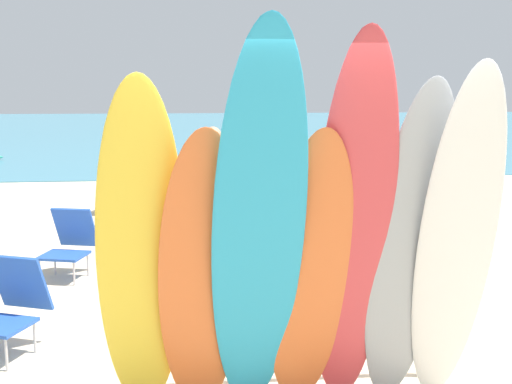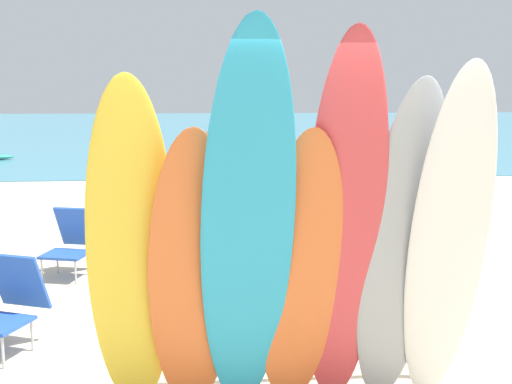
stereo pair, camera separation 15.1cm
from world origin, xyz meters
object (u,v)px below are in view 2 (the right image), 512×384
(surfboard_white_6, at_px, (447,249))
(beachgoer_photographing, at_px, (263,159))
(surfboard_orange_1, at_px, (192,281))
(beachgoer_midbeach, at_px, (216,181))
(beachgoer_near_rack, at_px, (127,166))
(surfboard_orange_3, at_px, (300,278))
(beachgoer_strolling, at_px, (307,203))
(beach_chair_red, at_px, (8,301))
(beach_chair_striped, at_px, (72,240))
(surfboard_yellow_0, at_px, (132,258))
(surfboard_red_4, at_px, (344,235))
(beachgoer_by_water, at_px, (279,164))
(surfboard_rack, at_px, (281,312))
(surfboard_teal_2, at_px, (247,239))
(surfboard_grey_5, at_px, (400,253))

(surfboard_white_6, height_order, beachgoer_photographing, surfboard_white_6)
(surfboard_orange_1, height_order, beachgoer_midbeach, surfboard_orange_1)
(beachgoer_photographing, distance_m, beachgoer_near_rack, 2.57)
(beachgoer_midbeach, bearing_deg, surfboard_white_6, 105.33)
(surfboard_orange_3, xyz_separation_m, beachgoer_strolling, (0.56, 3.16, -0.08))
(beach_chair_red, bearing_deg, beach_chair_striped, 109.24)
(surfboard_yellow_0, xyz_separation_m, surfboard_orange_3, (1.09, -0.01, -0.16))
(surfboard_red_4, relative_size, beachgoer_near_rack, 1.83)
(beachgoer_photographing, height_order, beach_chair_striped, beachgoer_photographing)
(beachgoer_near_rack, relative_size, beachgoer_by_water, 0.86)
(surfboard_rack, distance_m, surfboard_teal_2, 1.10)
(surfboard_orange_3, xyz_separation_m, surfboard_white_6, (0.94, -0.09, 0.20))
(surfboard_white_6, bearing_deg, surfboard_rack, 151.72)
(surfboard_teal_2, bearing_deg, beachgoer_midbeach, 88.56)
(surfboard_rack, xyz_separation_m, beach_chair_red, (-2.26, 0.87, -0.15))
(beachgoer_strolling, xyz_separation_m, beach_chair_striped, (-2.77, 0.53, -0.51))
(beachgoer_near_rack, xyz_separation_m, beachgoer_midbeach, (1.53, -2.99, 0.15))
(beachgoer_midbeach, bearing_deg, beach_chair_red, 57.45)
(surfboard_teal_2, bearing_deg, surfboard_orange_1, 152.44)
(surfboard_orange_3, height_order, beachgoer_near_rack, surfboard_orange_3)
(surfboard_teal_2, distance_m, surfboard_orange_3, 0.51)
(surfboard_teal_2, xyz_separation_m, surfboard_orange_3, (0.36, 0.18, -0.31))
(surfboard_grey_5, xyz_separation_m, beach_chair_red, (-2.98, 1.43, -0.73))
(surfboard_teal_2, xyz_separation_m, beachgoer_strolling, (0.91, 3.34, -0.39))
(beach_chair_striped, bearing_deg, beachgoer_strolling, 4.32)
(surfboard_rack, distance_m, surfboard_red_4, 1.01)
(surfboard_teal_2, distance_m, beach_chair_striped, 4.39)
(beachgoer_midbeach, bearing_deg, surfboard_orange_1, 85.39)
(surfboard_white_6, bearing_deg, surfboard_orange_1, -177.02)
(surfboard_orange_3, distance_m, beachgoer_near_rack, 7.79)
(surfboard_white_6, bearing_deg, beachgoer_photographing, 98.63)
(surfboard_teal_2, distance_m, beachgoer_near_rack, 7.89)
(beachgoer_by_water, xyz_separation_m, beachgoer_strolling, (-0.07, -3.37, -0.05))
(surfboard_white_6, height_order, beachgoer_by_water, surfboard_white_6)
(surfboard_teal_2, xyz_separation_m, beachgoer_near_rack, (-1.63, 7.70, -0.48))
(surfboard_red_4, height_order, beach_chair_striped, surfboard_red_4)
(beachgoer_photographing, relative_size, beachgoer_strolling, 0.96)
(surfboard_orange_1, xyz_separation_m, beachgoer_strolling, (1.26, 3.18, -0.08))
(surfboard_red_4, bearing_deg, surfboard_grey_5, 9.69)
(surfboard_red_4, xyz_separation_m, beach_chair_red, (-2.59, 1.48, -0.88))
(beachgoer_by_water, bearing_deg, surfboard_teal_2, 10.62)
(surfboard_yellow_0, height_order, surfboard_grey_5, surfboard_yellow_0)
(surfboard_teal_2, relative_size, surfboard_grey_5, 1.17)
(surfboard_white_6, xyz_separation_m, beachgoer_strolling, (-0.39, 3.26, -0.27))
(beachgoer_photographing, xyz_separation_m, beach_chair_striped, (-2.73, -4.42, -0.47))
(surfboard_teal_2, relative_size, surfboard_red_4, 1.04)
(surfboard_rack, distance_m, surfboard_orange_3, 0.72)
(surfboard_rack, bearing_deg, beachgoer_by_water, 83.52)
(beachgoer_photographing, bearing_deg, surfboard_orange_3, -167.96)
(surfboard_rack, height_order, surfboard_orange_1, surfboard_orange_1)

